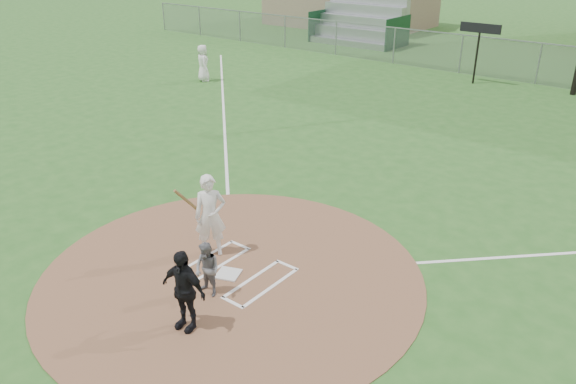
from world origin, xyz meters
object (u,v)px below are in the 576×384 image
Objects in this scene: home_plate at (228,274)px; batter_at_plate at (210,216)px; umpire at (183,290)px; ondeck_player at (203,63)px; catcher at (207,270)px.

batter_at_plate reaches higher than home_plate.
ondeck_player reaches higher than umpire.
umpire is at bearing -66.19° from catcher.
home_plate is at bearing 173.89° from ondeck_player.
umpire reaches higher than home_plate.
ondeck_player is at bearing 136.61° from batter_at_plate.
umpire is at bearing -55.21° from batter_at_plate.
ondeck_player is (-13.61, 13.03, 0.29)m from catcher.
home_plate is at bearing 104.33° from catcher.
umpire is 19.86m from ondeck_player.
umpire is 0.92× the size of ondeck_player.
home_plate is 0.41× the size of catcher.
umpire is 2.72m from batter_at_plate.
batter_at_plate is at bearing 133.31° from catcher.
home_plate is 0.30× the size of umpire.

